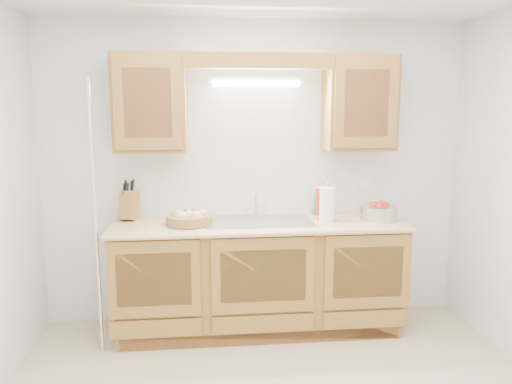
{
  "coord_description": "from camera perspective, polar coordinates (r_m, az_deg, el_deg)",
  "views": [
    {
      "loc": [
        -0.42,
        -2.63,
        1.8
      ],
      "look_at": [
        -0.06,
        0.85,
        1.2
      ],
      "focal_mm": 35.0,
      "sensor_mm": 36.0,
      "label": 1
    }
  ],
  "objects": [
    {
      "name": "room",
      "position": [
        2.72,
        3.07,
        -1.9
      ],
      "size": [
        3.52,
        3.5,
        2.5
      ],
      "color": "#C8B390",
      "rests_on": "ground"
    },
    {
      "name": "base_cabinets",
      "position": [
        4.09,
        0.31,
        -9.69
      ],
      "size": [
        2.2,
        0.6,
        0.86
      ],
      "primitive_type": "cube",
      "color": "olive",
      "rests_on": "ground"
    },
    {
      "name": "countertop",
      "position": [
        3.95,
        0.34,
        -3.73
      ],
      "size": [
        2.3,
        0.63,
        0.04
      ],
      "primitive_type": "cube",
      "color": "#E2B476",
      "rests_on": "base_cabinets"
    },
    {
      "name": "upper_cabinet_left",
      "position": [
        3.99,
        -12.01,
        9.89
      ],
      "size": [
        0.55,
        0.33,
        0.75
      ],
      "primitive_type": "cube",
      "color": "olive",
      "rests_on": "room"
    },
    {
      "name": "upper_cabinet_right",
      "position": [
        4.16,
        11.73,
        9.88
      ],
      "size": [
        0.55,
        0.33,
        0.75
      ],
      "primitive_type": "cube",
      "color": "olive",
      "rests_on": "room"
    },
    {
      "name": "valance",
      "position": [
        3.86,
        0.35,
        14.79
      ],
      "size": [
        2.2,
        0.05,
        0.12
      ],
      "primitive_type": "cube",
      "color": "olive",
      "rests_on": "room"
    },
    {
      "name": "fluorescent_fixture",
      "position": [
        4.08,
        -0.01,
        12.51
      ],
      "size": [
        0.76,
        0.08,
        0.08
      ],
      "color": "white",
      "rests_on": "room"
    },
    {
      "name": "sink",
      "position": [
        3.98,
        0.3,
        -4.38
      ],
      "size": [
        0.84,
        0.46,
        0.36
      ],
      "color": "#9E9EA3",
      "rests_on": "countertop"
    },
    {
      "name": "wire_shelf_pole",
      "position": [
        3.74,
        -17.86,
        -3.08
      ],
      "size": [
        0.03,
        0.03,
        2.0
      ],
      "primitive_type": "cylinder",
      "color": "silver",
      "rests_on": "ground"
    },
    {
      "name": "outlet_plate",
      "position": [
        4.39,
        12.3,
        1.01
      ],
      "size": [
        0.08,
        0.01,
        0.12
      ],
      "primitive_type": "cube",
      "color": "white",
      "rests_on": "room"
    },
    {
      "name": "fruit_basket",
      "position": [
        3.89,
        -7.62,
        -2.96
      ],
      "size": [
        0.37,
        0.37,
        0.11
      ],
      "rotation": [
        0.0,
        0.0,
        -0.02
      ],
      "color": "olive",
      "rests_on": "countertop"
    },
    {
      "name": "knife_block",
      "position": [
        4.13,
        -14.32,
        -1.45
      ],
      "size": [
        0.16,
        0.21,
        0.34
      ],
      "rotation": [
        0.0,
        0.0,
        -0.24
      ],
      "color": "olive",
      "rests_on": "countertop"
    },
    {
      "name": "orange_canister",
      "position": [
        4.21,
        7.35,
        -0.99
      ],
      "size": [
        0.08,
        0.08,
        0.24
      ],
      "rotation": [
        0.0,
        0.0,
        -0.07
      ],
      "color": "red",
      "rests_on": "countertop"
    },
    {
      "name": "soap_bottle",
      "position": [
        4.24,
        7.27,
        -1.37
      ],
      "size": [
        0.11,
        0.11,
        0.18
      ],
      "primitive_type": "imported",
      "rotation": [
        0.0,
        0.0,
        -0.43
      ],
      "color": "blue",
      "rests_on": "countertop"
    },
    {
      "name": "sponge",
      "position": [
        4.28,
        7.17,
        -2.38
      ],
      "size": [
        0.1,
        0.07,
        0.02
      ],
      "rotation": [
        0.0,
        0.0,
        0.12
      ],
      "color": "#CC333F",
      "rests_on": "countertop"
    },
    {
      "name": "paper_towel",
      "position": [
        4.01,
        8.14,
        -1.41
      ],
      "size": [
        0.15,
        0.15,
        0.31
      ],
      "rotation": [
        0.0,
        0.0,
        0.29
      ],
      "color": "silver",
      "rests_on": "countertop"
    },
    {
      "name": "apple_bowl",
      "position": [
        4.13,
        13.81,
        -2.19
      ],
      "size": [
        0.36,
        0.36,
        0.15
      ],
      "rotation": [
        0.0,
        0.0,
        0.27
      ],
      "color": "silver",
      "rests_on": "countertop"
    }
  ]
}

